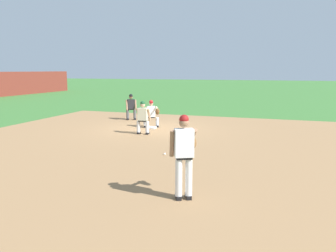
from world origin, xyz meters
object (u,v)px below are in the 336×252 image
(first_baseman, at_px, (152,113))
(baseball, at_px, (165,154))
(first_base_bag, at_px, (152,128))
(pitcher, at_px, (184,152))
(umpire, at_px, (131,106))
(baserunner, at_px, (143,116))

(first_baseman, bearing_deg, baseball, -154.11)
(first_baseman, bearing_deg, first_base_bag, -160.48)
(pitcher, bearing_deg, first_baseman, 25.73)
(baseball, height_order, pitcher, pitcher)
(first_base_bag, distance_m, first_baseman, 0.75)
(first_baseman, bearing_deg, umpire, 45.54)
(baseball, bearing_deg, first_baseman, 25.89)
(umpire, bearing_deg, first_base_bag, -136.91)
(umpire, bearing_deg, pitcher, -149.61)
(first_base_bag, bearing_deg, baseball, -153.73)
(first_base_bag, distance_m, umpire, 3.18)
(baserunner, distance_m, umpire, 4.33)
(first_base_bag, height_order, baserunner, baserunner)
(baseball, height_order, umpire, umpire)
(umpire, bearing_deg, baseball, -147.34)
(pitcher, bearing_deg, umpire, 30.39)
(baserunner, bearing_deg, first_baseman, 8.45)
(first_base_bag, height_order, first_baseman, first_baseman)
(first_baseman, height_order, umpire, umpire)
(first_baseman, xyz_separation_m, baserunner, (-1.72, -0.25, 0.06))
(baseball, distance_m, baserunner, 3.79)
(baseball, xyz_separation_m, umpire, (6.77, 4.34, 0.76))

